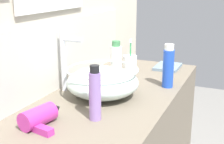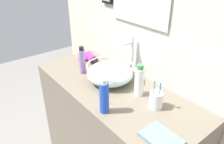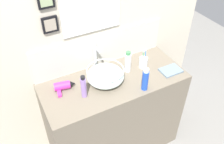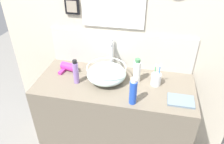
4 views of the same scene
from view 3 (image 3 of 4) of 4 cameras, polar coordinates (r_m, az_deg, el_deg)
The scene contains 11 objects.
ground_plane at distance 2.81m, azimuth 0.40°, elevation -16.04°, with size 6.00×6.00×0.00m, color gray.
vanity_counter at distance 2.44m, azimuth 0.45°, elevation -9.97°, with size 1.25×0.54×0.91m, color #6B6051.
back_panel at distance 2.13m, azimuth -3.26°, elevation 9.69°, with size 2.10×0.10×2.51m.
glass_bowl_sink at distance 2.06m, azimuth -1.51°, elevation -0.77°, with size 0.31×0.31×0.13m.
faucet at distance 2.14m, azimuth -3.76°, elevation 3.96°, with size 0.02×0.11×0.28m.
hair_drier at distance 2.05m, azimuth -10.95°, elevation -3.15°, with size 0.18×0.14×0.07m.
toothbrush_cup at distance 2.24m, azimuth 7.16°, elevation 2.21°, with size 0.08×0.08×0.19m.
shampoo_bottle at distance 1.93m, azimuth -6.51°, elevation -3.41°, with size 0.04×0.04×0.20m.
soap_dispenser at distance 1.99m, azimuth 7.60°, elevation -1.72°, with size 0.05×0.05×0.21m.
lotion_bottle at distance 2.16m, azimuth 3.64°, elevation 2.27°, with size 0.06×0.06×0.20m.
hand_towel at distance 2.26m, azimuth 13.27°, elevation 0.35°, with size 0.18×0.13×0.02m, color slate.
Camera 3 is at (-0.75, -1.39, 2.32)m, focal length 40.00 mm.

